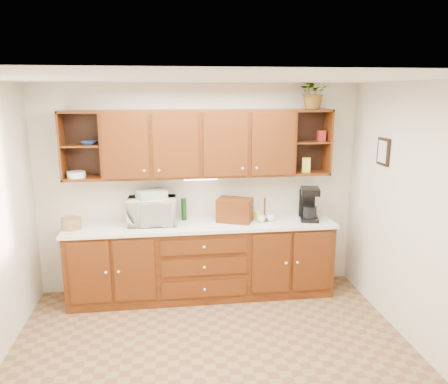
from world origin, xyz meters
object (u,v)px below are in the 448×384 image
object	(u,v)px
microwave	(152,211)
bread_box	(235,210)
coffee_maker	(309,204)
potted_plant	(314,92)

from	to	relation	value
microwave	bread_box	xyz separation A→B (m)	(1.00, -0.03, -0.01)
microwave	bread_box	bearing A→B (deg)	-0.69
coffee_maker	potted_plant	size ratio (longest dim) A/B	0.99
bread_box	coffee_maker	distance (m)	0.93
bread_box	coffee_maker	xyz separation A→B (m)	(0.92, -0.04, 0.05)
coffee_maker	potted_plant	world-z (taller)	potted_plant
bread_box	microwave	bearing A→B (deg)	-158.39
microwave	coffee_maker	bearing A→B (deg)	-0.99
coffee_maker	potted_plant	distance (m)	1.37
potted_plant	bread_box	bearing A→B (deg)	-175.96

